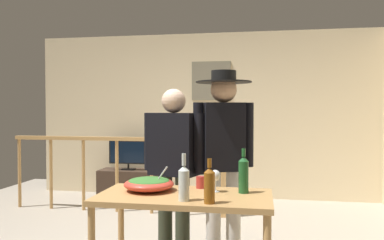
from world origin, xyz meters
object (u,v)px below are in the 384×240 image
at_px(wine_bottle_green, 244,174).
at_px(wine_bottle_clear, 184,182).
at_px(serving_table, 184,206).
at_px(wine_bottle_amber, 209,185).
at_px(flat_screen_tv, 128,153).
at_px(stair_railing, 149,164).
at_px(person_standing_left, 174,160).
at_px(salad_bowl, 149,183).
at_px(person_standing_right, 224,149).
at_px(wine_glass, 215,176).
at_px(framed_picture, 211,81).
at_px(mug_red, 201,182).
at_px(tv_console, 129,184).

bearing_deg(wine_bottle_green, wine_bottle_clear, -140.41).
xyz_separation_m(serving_table, wine_bottle_amber, (0.22, -0.24, 0.21)).
distance_m(flat_screen_tv, wine_bottle_clear, 3.54).
distance_m(stair_railing, person_standing_left, 1.72).
xyz_separation_m(salad_bowl, wine_bottle_amber, (0.51, -0.32, 0.07)).
relative_size(wine_bottle_amber, person_standing_right, 0.17).
bearing_deg(stair_railing, wine_glass, -61.57).
bearing_deg(person_standing_right, framed_picture, -97.33).
relative_size(flat_screen_tv, wine_glass, 3.51).
relative_size(wine_bottle_green, person_standing_right, 0.19).
bearing_deg(wine_bottle_green, mug_red, 160.73).
bearing_deg(wine_bottle_amber, flat_screen_tv, 117.80).
bearing_deg(wine_bottle_green, salad_bowl, -176.75).
bearing_deg(wine_bottle_amber, wine_bottle_clear, 167.04).
distance_m(stair_railing, serving_table, 2.38).
relative_size(stair_railing, wine_bottle_amber, 10.02).
bearing_deg(wine_bottle_green, stair_railing, 122.73).
distance_m(flat_screen_tv, wine_bottle_amber, 3.65).
distance_m(framed_picture, salad_bowl, 3.38).
distance_m(flat_screen_tv, mug_red, 3.17).
distance_m(framed_picture, flat_screen_tv, 1.72).
bearing_deg(wine_glass, person_standing_right, 88.66).
distance_m(mug_red, person_standing_right, 0.48).
bearing_deg(wine_bottle_amber, stair_railing, 114.80).
bearing_deg(mug_red, stair_railing, 116.96).
relative_size(wine_bottle_green, wine_bottle_clear, 1.03).
bearing_deg(wine_bottle_clear, serving_table, 100.34).
bearing_deg(wine_bottle_clear, wine_glass, 61.19).
distance_m(framed_picture, tv_console, 2.07).
xyz_separation_m(flat_screen_tv, serving_table, (1.49, -2.99, -0.04)).
distance_m(serving_table, person_standing_right, 0.77).
distance_m(salad_bowl, mug_red, 0.41).
height_order(framed_picture, salad_bowl, framed_picture).
relative_size(flat_screen_tv, mug_red, 5.47).
distance_m(tv_console, person_standing_right, 3.04).
bearing_deg(serving_table, wine_bottle_clear, -79.66).
distance_m(framed_picture, person_standing_right, 2.82).
distance_m(framed_picture, wine_bottle_amber, 3.70).
relative_size(salad_bowl, person_standing_left, 0.25).
xyz_separation_m(tv_console, wine_bottle_amber, (1.70, -3.26, 0.66)).
bearing_deg(flat_screen_tv, person_standing_left, -61.74).
xyz_separation_m(wine_bottle_clear, person_standing_left, (-0.26, 0.84, 0.04)).
bearing_deg(person_standing_right, salad_bowl, 30.41).
xyz_separation_m(flat_screen_tv, wine_bottle_amber, (1.70, -3.23, 0.17)).
bearing_deg(framed_picture, flat_screen_tv, -165.71).
xyz_separation_m(framed_picture, wine_bottle_green, (0.65, -3.19, -0.93)).
distance_m(stair_railing, wine_bottle_clear, 2.59).
height_order(mug_red, person_standing_right, person_standing_right).
distance_m(framed_picture, wine_glass, 3.35).
xyz_separation_m(wine_glass, wine_bottle_clear, (-0.18, -0.32, 0.01)).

